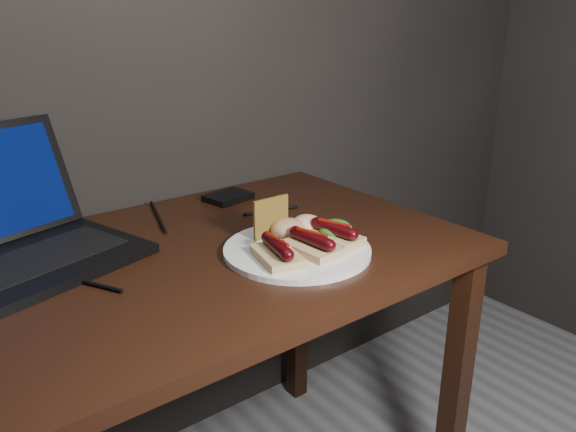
# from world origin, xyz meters

# --- Properties ---
(desk) EXTENTS (1.40, 0.70, 0.75)m
(desk) POSITION_xyz_m (0.00, 1.38, 0.66)
(desk) COLOR black
(desk) RESTS_ON ground
(laptop) EXTENTS (0.47, 0.44, 0.25)m
(laptop) POSITION_xyz_m (-0.15, 1.55, 0.80)
(laptop) COLOR black
(laptop) RESTS_ON desk
(hard_drive) EXTENTS (0.12, 0.10, 0.02)m
(hard_drive) POSITION_xyz_m (0.38, 1.63, 0.76)
(hard_drive) COLOR black
(hard_drive) RESTS_ON desk
(desk_cables) EXTENTS (0.99, 0.42, 0.01)m
(desk_cables) POSITION_xyz_m (-0.01, 1.49, 0.75)
(desk_cables) COLOR black
(desk_cables) RESTS_ON desk
(plate) EXTENTS (0.37, 0.37, 0.01)m
(plate) POSITION_xyz_m (0.31, 1.26, 0.76)
(plate) COLOR silver
(plate) RESTS_ON desk
(bread_sausage_left) EXTENTS (0.09, 0.13, 0.04)m
(bread_sausage_left) POSITION_xyz_m (0.24, 1.23, 0.78)
(bread_sausage_left) COLOR #E3CE85
(bread_sausage_left) RESTS_ON plate
(bread_sausage_center) EXTENTS (0.08, 0.12, 0.04)m
(bread_sausage_center) POSITION_xyz_m (0.32, 1.22, 0.78)
(bread_sausage_center) COLOR #E3CE85
(bread_sausage_center) RESTS_ON plate
(bread_sausage_right) EXTENTS (0.08, 0.12, 0.04)m
(bread_sausage_right) POSITION_xyz_m (0.39, 1.23, 0.78)
(bread_sausage_right) COLOR #E3CE85
(bread_sausage_right) RESTS_ON plate
(crispbread) EXTENTS (0.08, 0.01, 0.08)m
(crispbread) POSITION_xyz_m (0.30, 1.34, 0.80)
(crispbread) COLOR olive
(crispbread) RESTS_ON plate
(salad_greens) EXTENTS (0.07, 0.07, 0.04)m
(salad_greens) POSITION_xyz_m (0.41, 1.25, 0.78)
(salad_greens) COLOR #115711
(salad_greens) RESTS_ON plate
(salsa_mound) EXTENTS (0.07, 0.07, 0.04)m
(salsa_mound) POSITION_xyz_m (0.33, 1.31, 0.78)
(salsa_mound) COLOR #9C2C0F
(salsa_mound) RESTS_ON plate
(coleslaw_mound) EXTENTS (0.06, 0.06, 0.04)m
(coleslaw_mound) POSITION_xyz_m (0.38, 1.31, 0.78)
(coleslaw_mound) COLOR beige
(coleslaw_mound) RESTS_ON plate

